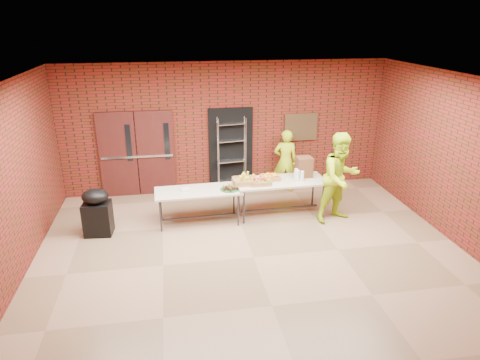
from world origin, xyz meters
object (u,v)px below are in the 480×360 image
(wire_rack, at_px, (232,155))
(table_left, at_px, (198,193))
(table_right, at_px, (281,183))
(volunteer_man, at_px, (340,178))
(covered_grill, at_px, (97,212))
(coffee_dispenser, at_px, (304,167))
(volunteer_woman, at_px, (285,161))

(wire_rack, distance_m, table_left, 1.97)
(wire_rack, distance_m, table_right, 1.81)
(table_left, height_order, volunteer_man, volunteer_man)
(wire_rack, distance_m, covered_grill, 3.60)
(table_right, xyz_separation_m, coffee_dispenser, (0.57, 0.17, 0.29))
(table_left, bearing_deg, volunteer_woman, 30.51)
(table_left, xyz_separation_m, covered_grill, (-2.06, -0.18, -0.19))
(volunteer_woman, bearing_deg, covered_grill, 29.52)
(table_left, height_order, volunteer_woman, volunteer_woman)
(table_left, distance_m, volunteer_man, 3.03)
(coffee_dispenser, bearing_deg, table_right, -163.75)
(wire_rack, distance_m, volunteer_woman, 1.35)
(volunteer_woman, distance_m, volunteer_man, 1.95)
(table_right, distance_m, coffee_dispenser, 0.66)
(volunteer_woman, bearing_deg, coffee_dispenser, 104.01)
(coffee_dispenser, distance_m, volunteer_woman, 1.19)
(volunteer_woman, bearing_deg, table_right, 79.59)
(volunteer_man, bearing_deg, coffee_dispenser, 116.31)
(wire_rack, height_order, table_left, wire_rack)
(table_right, height_order, volunteer_woman, volunteer_woman)
(table_right, bearing_deg, covered_grill, -177.50)
(covered_grill, bearing_deg, coffee_dispenser, 10.38)
(coffee_dispenser, bearing_deg, table_left, -173.47)
(table_right, bearing_deg, volunteer_man, -23.73)
(covered_grill, height_order, volunteer_man, volunteer_man)
(wire_rack, height_order, table_right, wire_rack)
(table_left, bearing_deg, covered_grill, -176.60)
(wire_rack, relative_size, coffee_dispenser, 4.23)
(table_left, bearing_deg, coffee_dispenser, 4.92)
(wire_rack, xyz_separation_m, volunteer_man, (2.02, -2.06, 0.03))
(table_left, bearing_deg, table_right, 1.76)
(table_left, bearing_deg, volunteer_man, -8.61)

